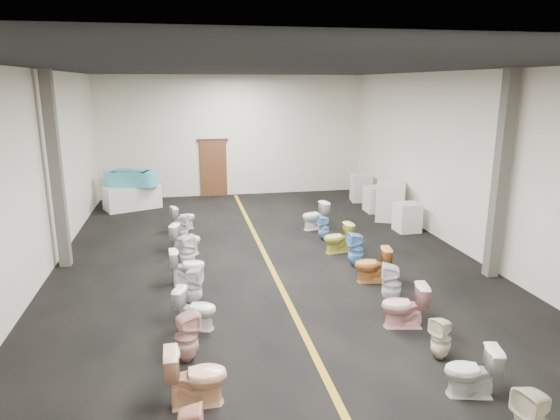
% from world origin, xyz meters
% --- Properties ---
extents(floor, '(16.00, 16.00, 0.00)m').
position_xyz_m(floor, '(0.00, 0.00, 0.00)').
color(floor, black).
rests_on(floor, ground).
extents(ceiling, '(16.00, 16.00, 0.00)m').
position_xyz_m(ceiling, '(0.00, 0.00, 4.50)').
color(ceiling, black).
rests_on(ceiling, ground).
extents(wall_back, '(10.00, 0.00, 10.00)m').
position_xyz_m(wall_back, '(0.00, 8.00, 2.25)').
color(wall_back, beige).
rests_on(wall_back, ground).
extents(wall_front, '(10.00, 0.00, 10.00)m').
position_xyz_m(wall_front, '(0.00, -8.00, 2.25)').
color(wall_front, beige).
rests_on(wall_front, ground).
extents(wall_left, '(0.00, 16.00, 16.00)m').
position_xyz_m(wall_left, '(-5.00, 0.00, 2.25)').
color(wall_left, beige).
rests_on(wall_left, ground).
extents(wall_right, '(0.00, 16.00, 16.00)m').
position_xyz_m(wall_right, '(5.00, 0.00, 2.25)').
color(wall_right, beige).
rests_on(wall_right, ground).
extents(aisle_stripe, '(0.12, 15.60, 0.01)m').
position_xyz_m(aisle_stripe, '(0.00, 0.00, 0.00)').
color(aisle_stripe, '#9B7316').
rests_on(aisle_stripe, floor).
extents(back_door, '(1.00, 0.10, 2.10)m').
position_xyz_m(back_door, '(-0.80, 7.94, 1.05)').
color(back_door, '#562D19').
rests_on(back_door, floor).
extents(door_frame, '(1.15, 0.08, 0.10)m').
position_xyz_m(door_frame, '(-0.80, 7.95, 2.12)').
color(door_frame, '#331C11').
rests_on(door_frame, back_door).
extents(column_left, '(0.25, 0.25, 4.50)m').
position_xyz_m(column_left, '(-4.75, 1.00, 2.25)').
color(column_left, '#59544C').
rests_on(column_left, floor).
extents(column_right, '(0.25, 0.25, 4.50)m').
position_xyz_m(column_right, '(4.75, -1.50, 2.25)').
color(column_right, '#59544C').
rests_on(column_right, floor).
extents(display_table, '(2.00, 1.52, 0.80)m').
position_xyz_m(display_table, '(-3.69, 6.41, 0.40)').
color(display_table, white).
rests_on(display_table, floor).
extents(bathtub, '(1.80, 1.04, 0.55)m').
position_xyz_m(bathtub, '(-3.69, 6.41, 1.07)').
color(bathtub, '#46B6CC').
rests_on(bathtub, display_table).
extents(appliance_crate_a, '(0.66, 0.66, 0.83)m').
position_xyz_m(appliance_crate_a, '(4.40, 2.08, 0.42)').
color(appliance_crate_a, silver).
rests_on(appliance_crate_a, floor).
extents(appliance_crate_b, '(1.12, 1.12, 1.17)m').
position_xyz_m(appliance_crate_b, '(4.40, 3.34, 0.59)').
color(appliance_crate_b, silver).
rests_on(appliance_crate_b, floor).
extents(appliance_crate_c, '(0.77, 0.77, 0.85)m').
position_xyz_m(appliance_crate_c, '(4.40, 4.44, 0.42)').
color(appliance_crate_c, beige).
rests_on(appliance_crate_c, floor).
extents(appliance_crate_d, '(0.78, 0.78, 0.98)m').
position_xyz_m(appliance_crate_d, '(4.40, 5.98, 0.49)').
color(appliance_crate_d, beige).
rests_on(appliance_crate_d, floor).
extents(toilet_left_2, '(0.82, 0.48, 0.83)m').
position_xyz_m(toilet_left_2, '(-1.87, -4.95, 0.42)').
color(toilet_left_2, '#FCBF91').
rests_on(toilet_left_2, floor).
extents(toilet_left_3, '(0.48, 0.48, 0.81)m').
position_xyz_m(toilet_left_3, '(-1.98, -3.83, 0.40)').
color(toilet_left_3, '#E5AAA3').
rests_on(toilet_left_3, floor).
extents(toilet_left_4, '(0.82, 0.63, 0.74)m').
position_xyz_m(toilet_left_4, '(-1.81, -2.78, 0.37)').
color(toilet_left_4, white).
rests_on(toilet_left_4, floor).
extents(toilet_left_5, '(0.44, 0.44, 0.76)m').
position_xyz_m(toilet_left_5, '(-1.83, -1.78, 0.38)').
color(toilet_left_5, silver).
rests_on(toilet_left_5, floor).
extents(toilet_left_6, '(0.77, 0.47, 0.76)m').
position_xyz_m(toilet_left_6, '(-1.92, -0.64, 0.38)').
color(toilet_left_6, white).
rests_on(toilet_left_6, floor).
extents(toilet_left_7, '(0.46, 0.46, 0.78)m').
position_xyz_m(toilet_left_7, '(-1.92, 0.30, 0.39)').
color(toilet_left_7, white).
rests_on(toilet_left_7, floor).
extents(toilet_left_8, '(0.84, 0.64, 0.76)m').
position_xyz_m(toilet_left_8, '(-1.93, 1.30, 0.38)').
color(toilet_left_8, white).
rests_on(toilet_left_8, floor).
extents(toilet_left_9, '(0.41, 0.40, 0.71)m').
position_xyz_m(toilet_left_9, '(-2.02, 2.45, 0.35)').
color(toilet_left_9, silver).
rests_on(toilet_left_9, floor).
extents(toilet_left_10, '(0.79, 0.60, 0.71)m').
position_xyz_m(toilet_left_10, '(-1.99, 3.53, 0.35)').
color(toilet_left_10, white).
rests_on(toilet_left_10, floor).
extents(toilet_right_1, '(0.80, 0.57, 0.74)m').
position_xyz_m(toilet_right_1, '(1.83, -5.48, 0.37)').
color(toilet_right_1, silver).
rests_on(toilet_right_1, floor).
extents(toilet_right_2, '(0.42, 0.41, 0.69)m').
position_xyz_m(toilet_right_2, '(1.90, -4.52, 0.35)').
color(toilet_right_2, '#ECE1C4').
rests_on(toilet_right_2, floor).
extents(toilet_right_3, '(0.86, 0.59, 0.80)m').
position_xyz_m(toilet_right_3, '(1.78, -3.42, 0.40)').
color(toilet_right_3, '#F3B0AF').
rests_on(toilet_right_3, floor).
extents(toilet_right_4, '(0.48, 0.47, 0.82)m').
position_xyz_m(toilet_right_4, '(1.95, -2.49, 0.41)').
color(toilet_right_4, silver).
rests_on(toilet_right_4, floor).
extents(toilet_right_5, '(0.82, 0.54, 0.78)m').
position_xyz_m(toilet_right_5, '(2.00, -1.36, 0.39)').
color(toilet_right_5, '#CC7D38').
rests_on(toilet_right_5, floor).
extents(toilet_right_6, '(0.39, 0.38, 0.82)m').
position_xyz_m(toilet_right_6, '(1.97, -0.37, 0.41)').
color(toilet_right_6, '#6EAAE5').
rests_on(toilet_right_6, floor).
extents(toilet_right_7, '(0.79, 0.52, 0.76)m').
position_xyz_m(toilet_right_7, '(1.86, 0.65, 0.38)').
color(toilet_right_7, '#DCD455').
rests_on(toilet_right_7, floor).
extents(toilet_right_8, '(0.32, 0.31, 0.68)m').
position_xyz_m(toilet_right_8, '(1.80, 1.75, 0.34)').
color(toilet_right_8, '#76ACDD').
rests_on(toilet_right_8, floor).
extents(toilet_right_9, '(0.88, 0.63, 0.81)m').
position_xyz_m(toilet_right_9, '(1.82, 2.80, 0.40)').
color(toilet_right_9, white).
rests_on(toilet_right_9, floor).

